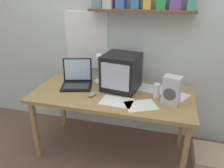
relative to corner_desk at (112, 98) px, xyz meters
The scene contains 14 objects.
ground_plane 0.64m from the corner_desk, ahead, with size 12.00×12.00×0.00m, color brown.
back_wall 0.82m from the corner_desk, 89.66° to the left, with size 5.60×0.24×2.60m.
corner_desk is the anchor object (origin of this frame).
crt_monitor 0.28m from the corner_desk, 65.96° to the left, with size 0.39×0.39×0.36m.
laptop 0.45m from the corner_desk, 165.69° to the left, with size 0.37×0.36×0.27m.
desk_lamp 0.39m from the corner_desk, 132.44° to the left, with size 0.13×0.15×0.34m.
juice_glass 0.45m from the corner_desk, ahead, with size 0.06×0.06×0.15m.
space_heater 0.60m from the corner_desk, ahead, with size 0.17×0.15×0.27m.
computer_mouse 0.21m from the corner_desk, 149.43° to the right, with size 0.08×0.11×0.03m.
printed_handout 0.19m from the corner_desk, 61.14° to the right, with size 0.30×0.21×0.00m.
loose_paper_near_monitor 0.63m from the corner_desk, ahead, with size 0.26×0.27×0.00m.
loose_paper_near_laptop 0.43m from the corner_desk, 29.21° to the left, with size 0.31×0.23×0.00m.
open_notebook 0.36m from the corner_desk, 29.09° to the right, with size 0.33×0.30×0.00m.
floor_cushion 1.20m from the corner_desk, ahead, with size 0.38×0.38×0.14m.
Camera 1 is at (0.50, -1.88, 1.67)m, focal length 35.00 mm.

